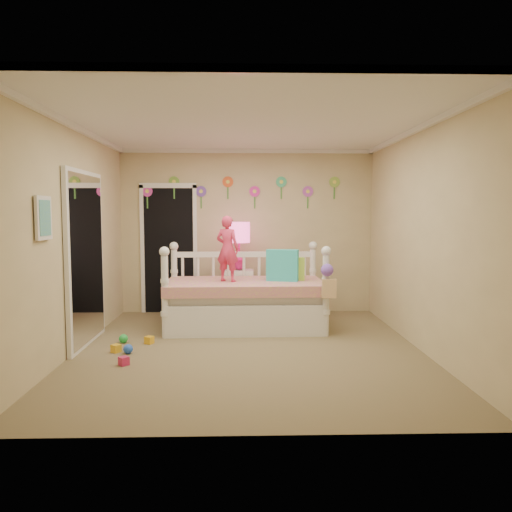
{
  "coord_description": "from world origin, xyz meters",
  "views": [
    {
      "loc": [
        -0.07,
        -5.67,
        1.6
      ],
      "look_at": [
        0.1,
        0.6,
        1.05
      ],
      "focal_mm": 34.7,
      "sensor_mm": 36.0,
      "label": 1
    }
  ],
  "objects_px": {
    "nightstand": "(239,293)",
    "table_lamp": "(239,238)",
    "daybed": "(245,285)",
    "child": "(227,249)"
  },
  "relations": [
    {
      "from": "nightstand",
      "to": "table_lamp",
      "type": "xyz_separation_m",
      "value": [
        -0.0,
        0.0,
        0.85
      ]
    },
    {
      "from": "nightstand",
      "to": "table_lamp",
      "type": "bearing_deg",
      "value": -178.73
    },
    {
      "from": "table_lamp",
      "to": "nightstand",
      "type": "bearing_deg",
      "value": 0.0
    },
    {
      "from": "table_lamp",
      "to": "daybed",
      "type": "bearing_deg",
      "value": -83.22
    },
    {
      "from": "child",
      "to": "daybed",
      "type": "bearing_deg",
      "value": -138.95
    },
    {
      "from": "daybed",
      "to": "nightstand",
      "type": "height_order",
      "value": "daybed"
    },
    {
      "from": "nightstand",
      "to": "table_lamp",
      "type": "distance_m",
      "value": 0.85
    },
    {
      "from": "daybed",
      "to": "child",
      "type": "height_order",
      "value": "child"
    },
    {
      "from": "daybed",
      "to": "nightstand",
      "type": "xyz_separation_m",
      "value": [
        -0.09,
        0.72,
        -0.23
      ]
    },
    {
      "from": "daybed",
      "to": "table_lamp",
      "type": "bearing_deg",
      "value": 95.57
    }
  ]
}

